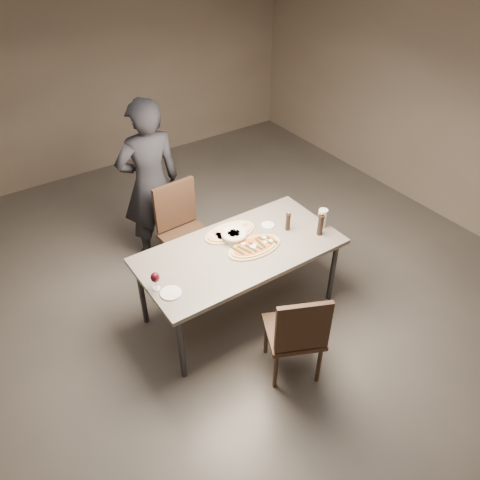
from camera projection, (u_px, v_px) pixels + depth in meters
room at (240, 185)px, 3.71m from camera, size 7.00×7.00×7.00m
dining_table at (240, 254)px, 4.14m from camera, size 1.80×0.90×0.75m
zucchini_pizza at (255, 246)px, 4.11m from camera, size 0.52×0.29×0.05m
ham_pizza at (230, 232)px, 4.28m from camera, size 0.51×0.28×0.04m
bread_basket at (234, 235)px, 4.18m from camera, size 0.23×0.23×0.08m
oil_dish at (268, 225)px, 4.38m from camera, size 0.12×0.12×0.01m
pepper_mill_left at (320, 225)px, 4.21m from camera, size 0.06×0.06×0.23m
pepper_mill_right at (288, 222)px, 4.28m from camera, size 0.05×0.05×0.19m
carafe at (323, 218)px, 4.33m from camera, size 0.09×0.09×0.18m
wine_glass at (155, 278)px, 3.63m from camera, size 0.07×0.07×0.16m
side_plate at (171, 293)px, 3.65m from camera, size 0.17×0.17×0.01m
chair_near at (297, 332)px, 3.64m from camera, size 0.58×0.58×0.93m
chair_far at (183, 226)px, 4.70m from camera, size 0.50×0.50×1.00m
diner at (150, 184)px, 4.72m from camera, size 0.68×0.48×1.79m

